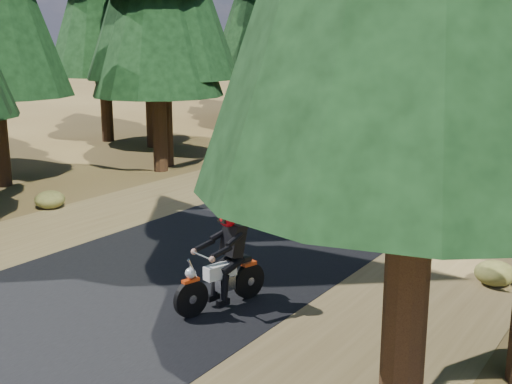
% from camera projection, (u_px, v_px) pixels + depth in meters
% --- Properties ---
extents(ground, '(120.00, 120.00, 0.00)m').
position_uv_depth(ground, '(218.00, 254.00, 14.04)').
color(ground, '#443318').
rests_on(ground, ground).
extents(road, '(6.00, 100.00, 0.01)m').
position_uv_depth(road, '(325.00, 206.00, 18.08)').
color(road, black).
rests_on(road, ground).
extents(shoulder_l, '(3.20, 100.00, 0.01)m').
position_uv_depth(shoulder_l, '(198.00, 186.00, 20.58)').
color(shoulder_l, brown).
rests_on(shoulder_l, ground).
extents(shoulder_r, '(3.20, 100.00, 0.01)m').
position_uv_depth(shoulder_r, '(493.00, 233.00, 15.57)').
color(shoulder_r, brown).
rests_on(shoulder_r, ground).
extents(understory_shrubs, '(14.87, 32.06, 0.69)m').
position_uv_depth(understory_shrubs, '(364.00, 182.00, 19.86)').
color(understory_shrubs, '#474C1E').
rests_on(understory_shrubs, ground).
extents(rider_lead, '(1.08, 2.04, 1.74)m').
position_uv_depth(rider_lead, '(221.00, 276.00, 11.10)').
color(rider_lead, white).
rests_on(rider_lead, road).
extents(rider_follow, '(0.91, 1.97, 1.69)m').
position_uv_depth(rider_follow, '(331.00, 171.00, 20.02)').
color(rider_follow, '#942609').
rests_on(rider_follow, road).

